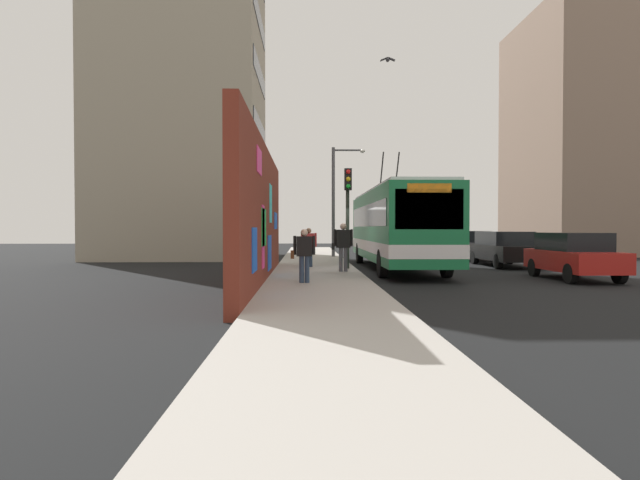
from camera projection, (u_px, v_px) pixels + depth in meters
name	position (u px, v px, depth m)	size (l,w,h in m)	color
ground_plane	(357.00, 273.00, 20.95)	(80.00, 80.00, 0.00)	black
sidewalk_slab	(316.00, 271.00, 20.91)	(48.00, 3.20, 0.15)	#ADA8A0
graffiti_wall	(262.00, 216.00, 16.94)	(14.24, 0.32, 4.27)	maroon
building_far_left	(183.00, 74.00, 31.79)	(9.19, 8.98, 21.65)	#9E937F
building_far_right	(584.00, 136.00, 36.84)	(10.51, 7.99, 16.12)	gray
city_bus	(396.00, 225.00, 22.73)	(12.45, 2.53, 5.12)	#19723F
parked_car_red	(573.00, 255.00, 18.10)	(4.07, 1.76, 1.58)	#B21E19
parked_car_black	(504.00, 248.00, 24.43)	(4.88, 1.93, 1.58)	black
parked_car_dark_gray	(469.00, 244.00, 29.67)	(4.66, 1.81, 1.58)	#38383D
pedestrian_at_curb	(343.00, 243.00, 19.63)	(0.24, 0.77, 1.76)	#595960
pedestrian_midblock	(309.00, 244.00, 22.03)	(0.22, 0.72, 1.59)	#2D3F59
pedestrian_near_wall	(304.00, 252.00, 15.61)	(0.22, 0.71, 1.55)	#2D3F59
traffic_light	(348.00, 201.00, 20.99)	(0.49, 0.28, 3.92)	#2D382D
street_lamp	(337.00, 193.00, 30.07)	(0.44, 1.86, 6.08)	#4C4C51
flying_pigeons	(388.00, 60.00, 20.08)	(0.32, 0.55, 0.15)	#47474C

